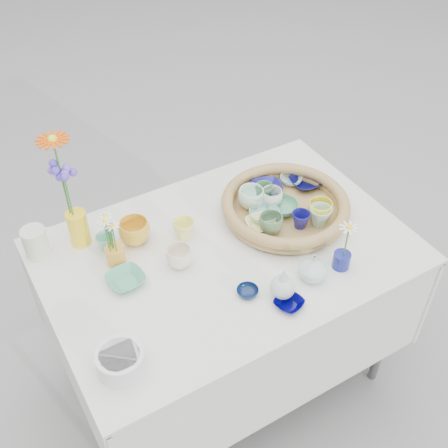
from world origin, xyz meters
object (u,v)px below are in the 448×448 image
wicker_tray (285,207)px  bud_vase_seafoam (313,267)px  tall_vase_yellow (79,228)px  display_table (226,373)px

wicker_tray → bud_vase_seafoam: (-0.11, -0.31, 0.01)m
bud_vase_seafoam → tall_vase_yellow: tall_vase_yellow is taller
display_table → wicker_tray: bearing=10.1°
bud_vase_seafoam → wicker_tray: bearing=70.9°
wicker_tray → tall_vase_yellow: (-0.70, 0.25, 0.03)m
display_table → bud_vase_seafoam: size_ratio=12.57×
display_table → tall_vase_yellow: size_ratio=9.47×
display_table → bud_vase_seafoam: 0.87m
wicker_tray → bud_vase_seafoam: bud_vase_seafoam is taller
display_table → wicker_tray: wicker_tray is taller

